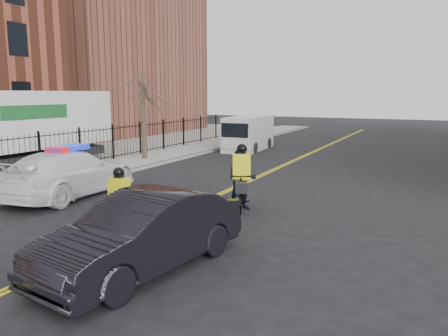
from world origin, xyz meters
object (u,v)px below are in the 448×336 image
at_px(cargo_van, 248,134).
at_px(cyclist_near, 120,214).
at_px(semi_trailer, 1,126).
at_px(cyclist_far, 242,184).
at_px(dark_sedan, 143,233).
at_px(police_cruiser, 70,173).

height_order(cargo_van, cyclist_near, cargo_van).
distance_m(cargo_van, semi_trailer, 14.97).
height_order(cargo_van, cyclist_far, cargo_van).
bearing_deg(semi_trailer, dark_sedan, -26.09).
height_order(cyclist_near, cyclist_far, cyclist_far).
bearing_deg(cyclist_near, cyclist_far, 71.34).
distance_m(cyclist_near, cyclist_far, 4.36).
xyz_separation_m(cyclist_near, cyclist_far, (1.71, 4.01, 0.20)).
distance_m(cargo_van, cyclist_near, 18.83).
height_order(dark_sedan, semi_trailer, semi_trailer).
bearing_deg(dark_sedan, police_cruiser, 154.47).
relative_size(police_cruiser, cyclist_far, 2.73).
xyz_separation_m(semi_trailer, cyclist_far, (13.24, -1.32, -1.35)).
distance_m(police_cruiser, cyclist_near, 5.71).
bearing_deg(cyclist_far, cyclist_near, -136.15).
distance_m(police_cruiser, dark_sedan, 8.07).
height_order(police_cruiser, cyclist_near, cyclist_near).
distance_m(dark_sedan, cyclist_near, 2.38).
relative_size(police_cruiser, dark_sedan, 1.20).
distance_m(cargo_van, cyclist_far, 15.51).
relative_size(cargo_van, semi_trailer, 0.44).
relative_size(dark_sedan, semi_trailer, 0.40).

